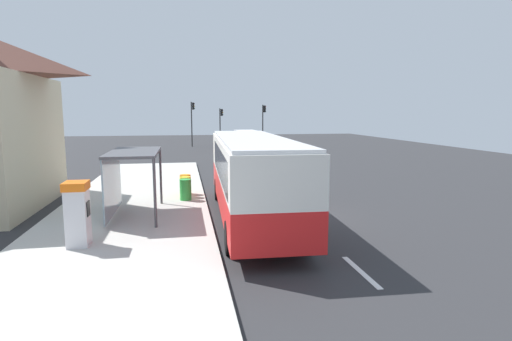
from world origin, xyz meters
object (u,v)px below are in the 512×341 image
at_px(recycling_bin_green, 186,190).
at_px(traffic_light_median, 221,121).
at_px(traffic_light_near_side, 264,119).
at_px(recycling_bin_yellow, 185,187).
at_px(white_van, 248,140).
at_px(recycling_bin_orange, 185,184).
at_px(traffic_light_far_side, 192,117).
at_px(bus, 251,173).
at_px(ticket_machine, 78,213).
at_px(bus_shelter, 126,166).
at_px(sedan_near, 243,143).

height_order(recycling_bin_green, traffic_light_median, traffic_light_median).
relative_size(traffic_light_near_side, traffic_light_median, 1.09).
distance_m(recycling_bin_yellow, traffic_light_median, 32.06).
bearing_deg(white_van, recycling_bin_orange, -107.16).
height_order(recycling_bin_orange, traffic_light_far_side, traffic_light_far_side).
bearing_deg(traffic_light_near_side, recycling_bin_green, -107.52).
distance_m(recycling_bin_orange, traffic_light_near_side, 31.01).
height_order(recycling_bin_yellow, traffic_light_median, traffic_light_median).
xyz_separation_m(bus, recycling_bin_green, (-2.49, 3.31, -1.19)).
bearing_deg(recycling_bin_yellow, ticket_machine, -115.61).
bearing_deg(recycling_bin_green, bus_shelter, -131.99).
distance_m(traffic_light_near_side, traffic_light_median, 5.35).
xyz_separation_m(recycling_bin_yellow, recycling_bin_orange, (0.00, 0.70, 0.00)).
height_order(sedan_near, bus_shelter, bus_shelter).
height_order(sedan_near, ticket_machine, ticket_machine).
relative_size(ticket_machine, bus_shelter, 0.48).
distance_m(ticket_machine, recycling_bin_yellow, 7.39).
height_order(recycling_bin_green, traffic_light_near_side, traffic_light_near_side).
height_order(recycling_bin_orange, traffic_light_near_side, traffic_light_near_side).
xyz_separation_m(ticket_machine, traffic_light_median, (7.79, 38.28, 1.92)).
bearing_deg(sedan_near, traffic_light_near_side, 54.40).
xyz_separation_m(ticket_machine, bus_shelter, (0.97, 3.49, 0.93)).
bearing_deg(recycling_bin_green, ticket_machine, -118.18).
bearing_deg(bus, white_van, 81.26).
bearing_deg(bus, traffic_light_far_side, 92.29).
distance_m(sedan_near, bus_shelter, 30.04).
bearing_deg(ticket_machine, traffic_light_near_side, 70.64).
distance_m(recycling_bin_green, bus_shelter, 3.61).
xyz_separation_m(recycling_bin_green, traffic_light_median, (4.60, 32.33, 2.44)).
relative_size(white_van, traffic_light_median, 1.14).
bearing_deg(bus, recycling_bin_yellow, 121.81).
bearing_deg(bus_shelter, ticket_machine, -105.60).
xyz_separation_m(recycling_bin_orange, traffic_light_near_side, (9.70, 29.33, 2.70)).
distance_m(bus, recycling_bin_yellow, 4.87).
height_order(sedan_near, recycling_bin_orange, sedan_near).
relative_size(bus, traffic_light_near_side, 2.20).
bearing_deg(white_van, recycling_bin_green, -106.13).
xyz_separation_m(bus, traffic_light_near_side, (7.21, 34.04, 1.51)).
distance_m(sedan_near, recycling_bin_orange, 25.70).
xyz_separation_m(bus, white_van, (3.91, 25.44, -0.50)).
xyz_separation_m(recycling_bin_orange, traffic_light_median, (4.60, 30.93, 2.44)).
xyz_separation_m(recycling_bin_orange, traffic_light_far_side, (1.10, 30.13, 2.90)).
relative_size(white_van, traffic_light_near_side, 1.04).
distance_m(recycling_bin_orange, traffic_light_median, 31.37).
xyz_separation_m(ticket_machine, recycling_bin_green, (3.19, 5.95, -0.52)).
distance_m(white_van, ticket_machine, 29.66).
distance_m(white_van, sedan_near, 4.18).
bearing_deg(bus, recycling_bin_orange, 117.84).
height_order(bus, traffic_light_far_side, traffic_light_far_side).
relative_size(white_van, ticket_machine, 2.72).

